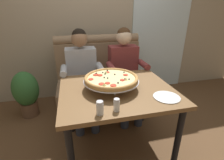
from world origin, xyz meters
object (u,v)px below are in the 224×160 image
dining_table (117,97)px  shaker_parmesan (100,109)px  diner_left (82,73)px  diner_right (125,69)px  pizza (111,79)px  booth_bench (101,84)px  plate_near_left (167,96)px  potted_plant (26,92)px  patio_chair (136,53)px  shaker_oregano (117,106)px

dining_table → shaker_parmesan: bearing=-121.5°
diner_left → diner_right: same height
dining_table → pizza: (-0.05, 0.02, 0.20)m
booth_bench → pizza: size_ratio=2.42×
shaker_parmesan → plate_near_left: shaker_parmesan is taller
pizza → plate_near_left: bearing=-33.9°
potted_plant → pizza: bearing=-40.6°
booth_bench → diner_right: 0.51m
diner_right → shaker_parmesan: diner_right is taller
booth_bench → pizza: bearing=-93.4°
diner_left → patio_chair: bearing=48.4°
dining_table → shaker_oregano: (-0.11, -0.38, 0.14)m
patio_chair → potted_plant: patio_chair is taller
diner_left → potted_plant: bearing=162.7°
dining_table → potted_plant: 1.48m
shaker_parmesan → potted_plant: 1.64m
diner_left → pizza: size_ratio=2.30×
shaker_oregano → plate_near_left: size_ratio=0.43×
diner_left → shaker_parmesan: (0.06, -1.07, 0.09)m
diner_right → shaker_parmesan: (-0.54, -1.07, 0.09)m
dining_table → diner_right: (0.30, 0.68, 0.05)m
diner_left → plate_near_left: (0.70, -0.95, 0.06)m
shaker_oregano → plate_near_left: 0.51m
diner_left → shaker_parmesan: size_ratio=11.54×
booth_bench → diner_left: bearing=-138.5°
booth_bench → plate_near_left: size_ratio=5.50×
diner_right → pizza: (-0.36, -0.65, 0.15)m
pizza → patio_chair: (1.12, 2.19, -0.34)m
booth_bench → diner_left: 0.51m
shaker_parmesan → patio_chair: (1.31, 2.61, -0.28)m
diner_right → shaker_oregano: (-0.41, -1.05, 0.09)m
plate_near_left → potted_plant: 1.97m
diner_right → dining_table: bearing=-114.0°
dining_table → patio_chair: patio_chair is taller
diner_right → patio_chair: 1.73m
dining_table → patio_chair: size_ratio=1.31×
potted_plant → shaker_parmesan: bearing=-56.6°
shaker_oregano → dining_table: bearing=74.4°
dining_table → diner_left: (-0.30, 0.68, 0.05)m
booth_bench → patio_chair: (1.07, 1.27, 0.13)m
shaker_oregano → booth_bench: bearing=85.4°
shaker_parmesan → potted_plant: bearing=123.4°
booth_bench → plate_near_left: (0.39, -1.22, 0.37)m
shaker_parmesan → plate_near_left: bearing=10.3°
plate_near_left → patio_chair: 2.60m
dining_table → shaker_oregano: 0.41m
shaker_oregano → plate_near_left: bearing=11.3°
dining_table → plate_near_left: size_ratio=4.63×
diner_left → shaker_parmesan: 1.08m
diner_right → shaker_oregano: 1.13m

